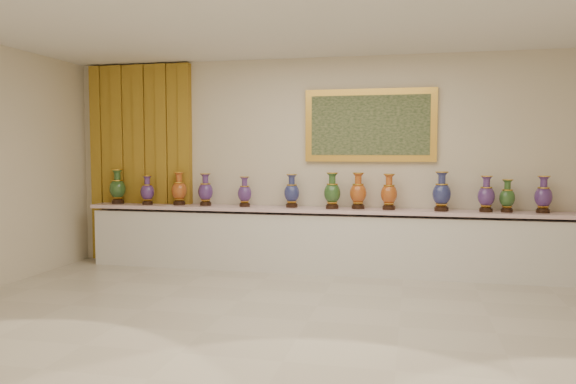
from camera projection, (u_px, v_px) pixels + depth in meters
name	position (u px, v px, depth m)	size (l,w,h in m)	color
ground	(308.00, 321.00, 5.57)	(8.00, 8.00, 0.00)	beige
room	(175.00, 158.00, 8.37)	(8.00, 8.00, 8.00)	beige
counter	(338.00, 242.00, 7.75)	(7.28, 0.48, 0.90)	white
vase_0	(118.00, 188.00, 8.43)	(0.31, 0.31, 0.52)	black
vase_1	(147.00, 192.00, 8.26)	(0.21, 0.21, 0.43)	black
vase_2	(179.00, 190.00, 8.21)	(0.29, 0.29, 0.49)	black
vase_3	(206.00, 191.00, 8.12)	(0.25, 0.25, 0.47)	black
vase_4	(245.00, 193.00, 7.97)	(0.22, 0.22, 0.43)	black
vase_5	(292.00, 192.00, 7.86)	(0.28, 0.28, 0.47)	black
vase_6	(332.00, 192.00, 7.68)	(0.26, 0.26, 0.50)	black
vase_7	(358.00, 193.00, 7.66)	(0.27, 0.27, 0.49)	black
vase_8	(389.00, 194.00, 7.55)	(0.24, 0.24, 0.48)	black
vase_9	(442.00, 193.00, 7.36)	(0.29, 0.29, 0.52)	black
vase_10	(486.00, 196.00, 7.26)	(0.24, 0.24, 0.47)	black
vase_11	(507.00, 197.00, 7.23)	(0.20, 0.20, 0.42)	black
vase_12	(543.00, 196.00, 7.15)	(0.23, 0.23, 0.47)	black
label_card	(170.00, 206.00, 8.11)	(0.10, 0.06, 0.00)	white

